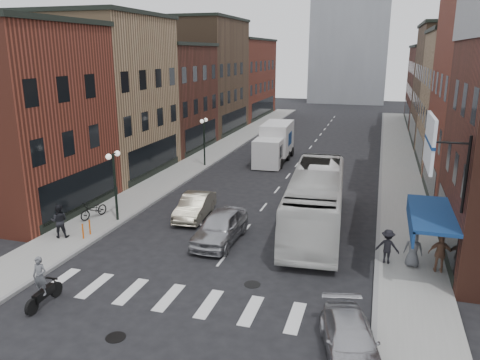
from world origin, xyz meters
name	(u,v)px	position (x,y,z in m)	size (l,w,h in m)	color
ground	(216,268)	(0.00, 0.00, 0.00)	(160.00, 160.00, 0.00)	black
sidewalk_left	(209,155)	(-8.50, 22.00, 0.07)	(3.00, 74.00, 0.15)	gray
sidewalk_right	(400,168)	(8.50, 22.00, 0.07)	(3.00, 74.00, 0.15)	gray
curb_left	(224,157)	(-7.00, 22.00, 0.00)	(0.20, 74.00, 0.16)	gray
curb_right	(381,168)	(7.00, 22.00, 0.00)	(0.20, 74.00, 0.16)	gray
crosswalk_stripes	(190,301)	(0.00, -3.00, 0.00)	(12.00, 2.20, 0.01)	silver
bldg_left_near	(4,118)	(-14.99, 4.50, 5.65)	(10.30, 9.20, 11.30)	maroon
bldg_left_mid_a	(94,96)	(-14.99, 14.00, 6.15)	(10.30, 10.20, 12.30)	#9A7955
bldg_left_mid_b	(154,97)	(-14.99, 24.00, 5.15)	(10.30, 10.20, 10.30)	#442218
bldg_left_far_a	(195,76)	(-14.99, 35.00, 6.65)	(10.30, 12.20, 13.30)	#4C3726
bldg_left_far_b	(231,78)	(-14.99, 49.00, 5.65)	(10.30, 16.20, 11.30)	maroon
bldg_right_far_a	(468,85)	(14.99, 35.00, 6.15)	(10.30, 12.20, 12.30)	#4C3726
bldg_right_far_b	(450,86)	(14.99, 49.00, 5.15)	(10.30, 16.20, 10.30)	#442218
awning_blue	(427,215)	(8.93, 2.50, 2.63)	(1.80, 5.00, 0.78)	navy
billboard_sign	(432,144)	(8.59, 0.50, 6.13)	(1.52, 3.00, 3.70)	black
streetlamp_near	(114,173)	(-7.40, 4.00, 2.91)	(0.32, 1.22, 4.11)	black
streetlamp_far	(204,133)	(-7.40, 18.00, 2.91)	(0.32, 1.22, 4.11)	black
bike_rack	(86,229)	(-7.60, 1.30, 0.55)	(0.08, 0.68, 0.80)	#D8590C
box_truck	(275,143)	(-2.15, 21.59, 1.64)	(2.55, 7.73, 3.33)	silver
motorcycle_rider	(41,283)	(-5.25, -4.97, 0.96)	(0.59, 2.02, 2.06)	black
transit_bus	(316,200)	(3.60, 6.26, 1.64)	(2.75, 11.75, 3.27)	silver
sedan_left_near	(220,227)	(-0.80, 3.00, 0.81)	(1.91, 4.76, 1.62)	#A9A9AE
sedan_left_far	(195,206)	(-3.42, 6.00, 0.70)	(1.49, 4.26, 1.40)	#A79F87
curb_car	(350,341)	(6.27, -4.76, 0.60)	(1.67, 4.11, 1.19)	#AFAEB3
parked_bicycle	(94,210)	(-8.86, 3.88, 0.64)	(0.66, 1.88, 0.99)	black
ped_left_solo	(59,221)	(-8.84, 0.83, 1.04)	(0.87, 0.50, 1.79)	black
ped_right_a	(388,246)	(7.40, 2.52, 0.95)	(1.03, 0.51, 1.60)	black
ped_right_b	(441,253)	(9.60, 2.24, 1.01)	(1.01, 0.50, 1.72)	#875D45
ped_right_c	(413,249)	(8.49, 2.48, 0.97)	(0.80, 0.52, 1.64)	#55585C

